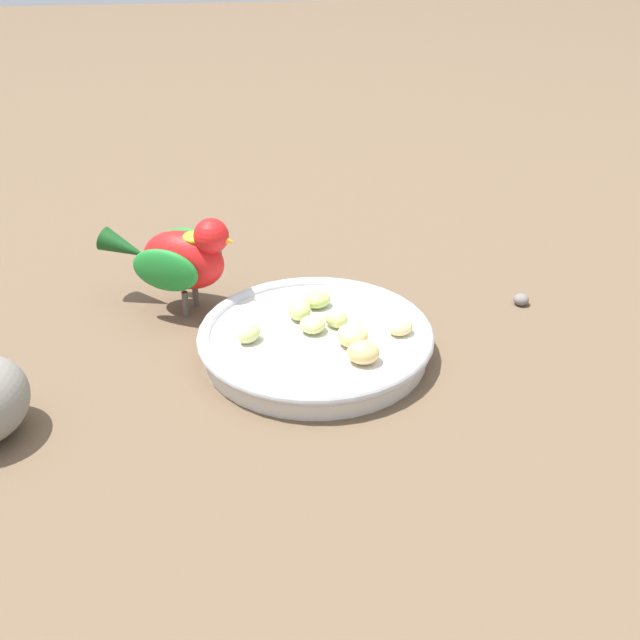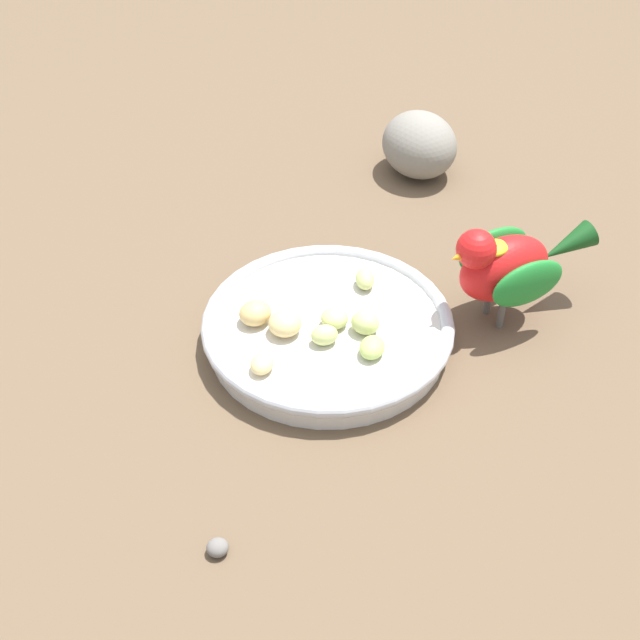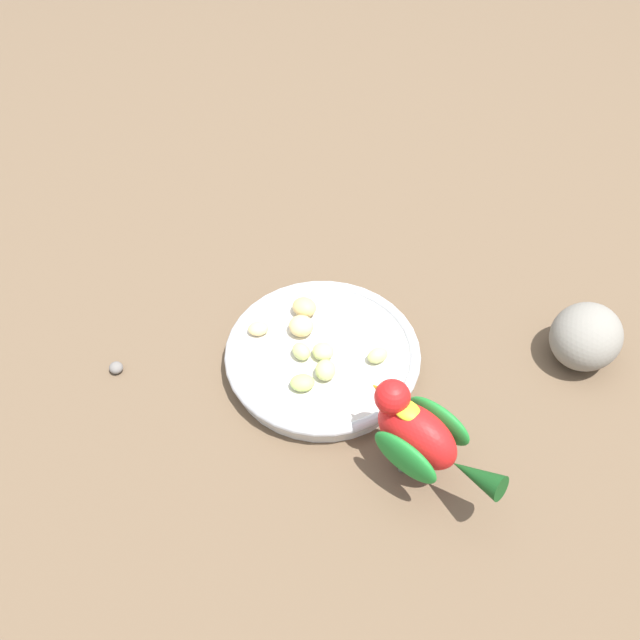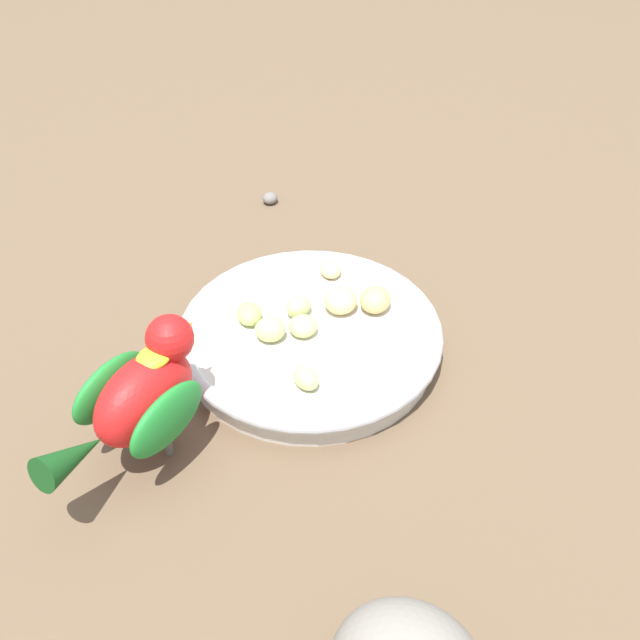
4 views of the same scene
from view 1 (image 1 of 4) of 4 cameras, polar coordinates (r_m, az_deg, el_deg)
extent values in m
plane|color=brown|center=(0.89, -2.17, -2.42)|extent=(4.00, 4.00, 0.00)
cylinder|color=beige|center=(0.89, -0.32, -1.54)|extent=(0.23, 0.23, 0.02)
torus|color=#B7BABF|center=(0.88, -0.32, -0.86)|extent=(0.24, 0.24, 0.01)
ellipsoid|color=#C6D17A|center=(0.90, -1.36, 0.67)|extent=(0.03, 0.03, 0.02)
ellipsoid|color=#B2CC66|center=(0.93, -0.16, 1.32)|extent=(0.04, 0.03, 0.02)
ellipsoid|color=#C6D17A|center=(0.89, 1.08, 0.09)|extent=(0.03, 0.03, 0.02)
ellipsoid|color=#E5C67F|center=(0.88, 5.32, -0.50)|extent=(0.03, 0.03, 0.01)
ellipsoid|color=#C6D17A|center=(0.88, -0.49, -0.29)|extent=(0.03, 0.03, 0.02)
ellipsoid|color=tan|center=(0.83, 2.86, -2.13)|extent=(0.04, 0.04, 0.02)
ellipsoid|color=#C6D17A|center=(0.87, -4.68, -0.91)|extent=(0.03, 0.03, 0.02)
ellipsoid|color=#E5C67F|center=(0.86, 2.17, -1.01)|extent=(0.04, 0.04, 0.02)
cylinder|color=#59544C|center=(0.98, -8.18, 1.69)|extent=(0.01, 0.01, 0.03)
cylinder|color=#59544C|center=(0.97, -8.82, 1.05)|extent=(0.01, 0.01, 0.03)
ellipsoid|color=red|center=(0.96, -8.94, 3.92)|extent=(0.11, 0.09, 0.07)
ellipsoid|color=#1E7F2D|center=(0.98, -8.51, 4.69)|extent=(0.08, 0.05, 0.05)
ellipsoid|color=#1E7F2D|center=(0.94, -10.14, 3.23)|extent=(0.08, 0.05, 0.05)
cone|color=#144719|center=(0.99, -12.68, 4.67)|extent=(0.07, 0.05, 0.04)
sphere|color=red|center=(0.93, -7.16, 5.51)|extent=(0.05, 0.05, 0.04)
cone|color=orange|center=(0.92, -6.14, 5.20)|extent=(0.02, 0.02, 0.01)
ellipsoid|color=yellow|center=(0.94, -8.18, 5.39)|extent=(0.04, 0.04, 0.01)
ellipsoid|color=slate|center=(1.01, 13.07, 1.32)|extent=(0.02, 0.02, 0.01)
camera|label=2|loc=(1.32, 26.16, 33.89)|focal=53.59mm
camera|label=3|loc=(1.24, -11.12, 37.32)|focal=36.36mm
camera|label=4|loc=(0.81, -45.40, 24.53)|focal=44.97mm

